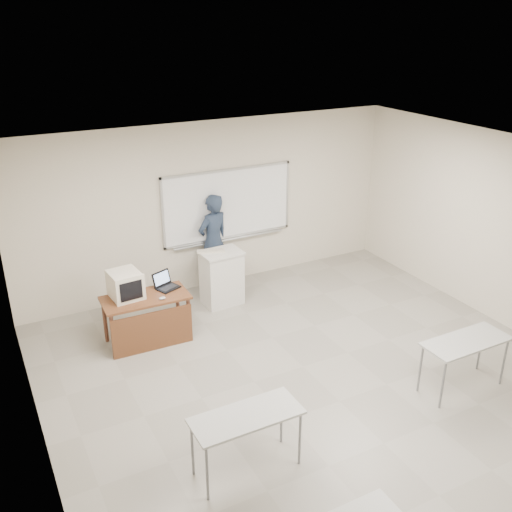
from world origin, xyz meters
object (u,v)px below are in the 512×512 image
presenter (213,241)px  podium (222,278)px  crt_monitor (125,285)px  laptop (167,284)px  whiteboard (228,205)px  instructor_desk (149,314)px  mouse (162,298)px  keyboard (211,251)px

presenter → podium: bearing=60.9°
crt_monitor → laptop: crt_monitor is taller
whiteboard → instructor_desk: whiteboard is taller
mouse → whiteboard: bearing=28.9°
whiteboard → laptop: 2.13m
whiteboard → laptop: bearing=-143.2°
whiteboard → instructor_desk: bearing=-143.8°
mouse → keyboard: 1.48m
whiteboard → instructor_desk: size_ratio=1.95×
keyboard → presenter: presenter is taller
keyboard → presenter: 0.69m
podium → mouse: bearing=-151.6°
whiteboard → crt_monitor: whiteboard is taller
instructor_desk → laptop: bearing=35.1°
whiteboard → presenter: size_ratio=1.42×
instructor_desk → podium: bearing=26.6°
podium → laptop: (-1.12, -0.44, 0.33)m
whiteboard → mouse: whiteboard is taller
laptop → mouse: bearing=-141.7°
keyboard → presenter: bearing=80.5°
podium → presenter: size_ratio=0.55×
laptop → presenter: bearing=19.2°
mouse → presenter: (1.48, 1.49, 0.10)m
crt_monitor → laptop: 0.67m
podium → crt_monitor: 1.89m
instructor_desk → keyboard: (1.37, 0.79, 0.45)m
instructor_desk → keyboard: keyboard is taller
crt_monitor → keyboard: bearing=13.7°
instructor_desk → presenter: presenter is taller
instructor_desk → mouse: bearing=-22.9°
keyboard → presenter: size_ratio=0.26×
laptop → keyboard: laptop is taller
podium → mouse: size_ratio=9.37×
mouse → presenter: presenter is taller
instructor_desk → presenter: bearing=41.3°
instructor_desk → crt_monitor: 0.55m
podium → keyboard: size_ratio=2.09×
whiteboard → crt_monitor: 2.64m
instructor_desk → crt_monitor: crt_monitor is taller
podium → presenter: (0.16, 0.69, 0.39)m
crt_monitor → mouse: crt_monitor is taller
whiteboard → keyboard: 1.08m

